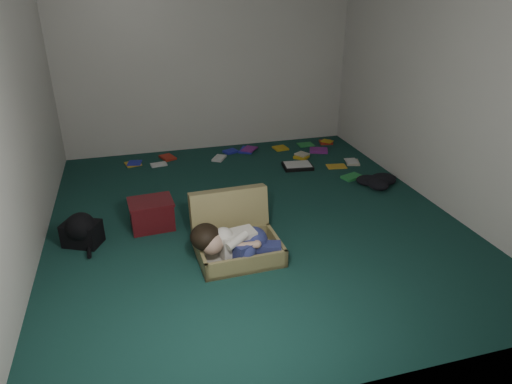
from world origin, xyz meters
TOP-DOWN VIEW (x-y plane):
  - floor at (0.00, 0.00)m, footprint 4.50×4.50m
  - wall_back at (0.00, 2.25)m, footprint 4.50×0.00m
  - wall_front at (0.00, -2.25)m, footprint 4.50×0.00m
  - wall_left at (-2.00, 0.00)m, footprint 0.00×4.50m
  - wall_right at (2.00, 0.00)m, footprint 0.00×4.50m
  - suitcase at (-0.32, -0.58)m, footprint 0.73×0.72m
  - person at (-0.36, -0.76)m, footprint 0.78×0.36m
  - maroon_bin at (-1.00, 0.06)m, footprint 0.44×0.36m
  - backpack at (-1.64, -0.09)m, footprint 0.50×0.47m
  - clothing_pile at (1.70, 0.38)m, footprint 0.50×0.44m
  - paper_tray at (0.93, 1.15)m, footprint 0.40×0.32m
  - book_scatter at (0.65, 1.63)m, footprint 3.04×1.56m

SIDE VIEW (x-z plane):
  - floor at x=0.00m, z-range 0.00..0.00m
  - book_scatter at x=0.65m, z-range 0.00..0.02m
  - paper_tray at x=0.93m, z-range 0.00..0.05m
  - clothing_pile at x=1.70m, z-range 0.00..0.13m
  - backpack at x=-1.64m, z-range 0.00..0.24m
  - maroon_bin at x=-1.00m, z-range 0.00..0.29m
  - suitcase at x=-0.32m, z-range -0.11..0.42m
  - person at x=-0.36m, z-range 0.04..0.36m
  - wall_back at x=0.00m, z-range -0.95..3.55m
  - wall_front at x=0.00m, z-range -0.95..3.55m
  - wall_left at x=-2.00m, z-range -0.95..3.55m
  - wall_right at x=2.00m, z-range -0.95..3.55m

